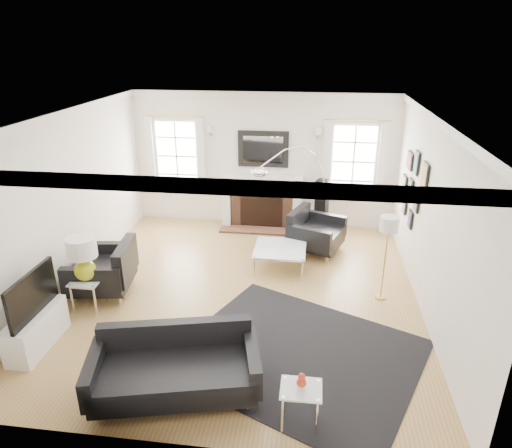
# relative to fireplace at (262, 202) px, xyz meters

# --- Properties ---
(floor) EXTENTS (6.00, 6.00, 0.00)m
(floor) POSITION_rel_fireplace_xyz_m (0.00, -2.79, -0.54)
(floor) COLOR #9E7742
(floor) RESTS_ON ground
(back_wall) EXTENTS (5.50, 0.04, 2.80)m
(back_wall) POSITION_rel_fireplace_xyz_m (0.00, 0.21, 0.86)
(back_wall) COLOR white
(back_wall) RESTS_ON floor
(front_wall) EXTENTS (5.50, 0.04, 2.80)m
(front_wall) POSITION_rel_fireplace_xyz_m (0.00, -5.79, 0.86)
(front_wall) COLOR white
(front_wall) RESTS_ON floor
(left_wall) EXTENTS (0.04, 6.00, 2.80)m
(left_wall) POSITION_rel_fireplace_xyz_m (-2.75, -2.79, 0.86)
(left_wall) COLOR white
(left_wall) RESTS_ON floor
(right_wall) EXTENTS (0.04, 6.00, 2.80)m
(right_wall) POSITION_rel_fireplace_xyz_m (2.75, -2.79, 0.86)
(right_wall) COLOR white
(right_wall) RESTS_ON floor
(ceiling) EXTENTS (5.50, 6.00, 0.02)m
(ceiling) POSITION_rel_fireplace_xyz_m (0.00, -2.79, 2.26)
(ceiling) COLOR white
(ceiling) RESTS_ON back_wall
(crown_molding) EXTENTS (5.50, 6.00, 0.12)m
(crown_molding) POSITION_rel_fireplace_xyz_m (0.00, -2.79, 2.20)
(crown_molding) COLOR white
(crown_molding) RESTS_ON back_wall
(fireplace) EXTENTS (1.70, 0.69, 1.11)m
(fireplace) POSITION_rel_fireplace_xyz_m (0.00, 0.00, 0.00)
(fireplace) COLOR white
(fireplace) RESTS_ON floor
(mantel_mirror) EXTENTS (1.05, 0.07, 0.75)m
(mantel_mirror) POSITION_rel_fireplace_xyz_m (0.00, 0.16, 1.11)
(mantel_mirror) COLOR black
(mantel_mirror) RESTS_ON back_wall
(window_left) EXTENTS (1.24, 0.15, 1.62)m
(window_left) POSITION_rel_fireplace_xyz_m (-1.85, 0.16, 0.92)
(window_left) COLOR white
(window_left) RESTS_ON back_wall
(window_right) EXTENTS (1.24, 0.15, 1.62)m
(window_right) POSITION_rel_fireplace_xyz_m (1.85, 0.16, 0.92)
(window_right) COLOR white
(window_right) RESTS_ON back_wall
(gallery_wall) EXTENTS (0.04, 1.73, 1.29)m
(gallery_wall) POSITION_rel_fireplace_xyz_m (2.72, -1.50, 0.99)
(gallery_wall) COLOR black
(gallery_wall) RESTS_ON right_wall
(tv_unit) EXTENTS (0.35, 1.00, 1.09)m
(tv_unit) POSITION_rel_fireplace_xyz_m (-2.44, -4.49, -0.21)
(tv_unit) COLOR white
(tv_unit) RESTS_ON floor
(area_rug) EXTENTS (3.66, 3.42, 0.01)m
(area_rug) POSITION_rel_fireplace_xyz_m (0.97, -4.23, -0.54)
(area_rug) COLOR black
(area_rug) RESTS_ON floor
(sofa) EXTENTS (2.03, 1.27, 0.62)m
(sofa) POSITION_rel_fireplace_xyz_m (-0.40, -5.06, -0.21)
(sofa) COLOR black
(sofa) RESTS_ON floor
(armchair_left) EXTENTS (1.05, 1.14, 0.70)m
(armchair_left) POSITION_rel_fireplace_xyz_m (-2.13, -3.05, -0.15)
(armchair_left) COLOR black
(armchair_left) RESTS_ON floor
(armchair_right) EXTENTS (1.16, 1.22, 0.66)m
(armchair_right) POSITION_rel_fireplace_xyz_m (1.11, -1.10, -0.17)
(armchair_right) COLOR black
(armchair_right) RESTS_ON floor
(coffee_table) EXTENTS (0.89, 0.89, 0.40)m
(coffee_table) POSITION_rel_fireplace_xyz_m (0.54, -1.88, -0.18)
(coffee_table) COLOR silver
(coffee_table) RESTS_ON floor
(side_table_left) EXTENTS (0.43, 0.43, 0.48)m
(side_table_left) POSITION_rel_fireplace_xyz_m (-2.20, -3.52, -0.17)
(side_table_left) COLOR silver
(side_table_left) RESTS_ON floor
(nesting_table) EXTENTS (0.43, 0.36, 0.47)m
(nesting_table) POSITION_rel_fireplace_xyz_m (1.04, -5.36, -0.18)
(nesting_table) COLOR silver
(nesting_table) RESTS_ON floor
(gourd_lamp) EXTENTS (0.42, 0.42, 0.68)m
(gourd_lamp) POSITION_rel_fireplace_xyz_m (-2.20, -3.52, 0.33)
(gourd_lamp) COLOR #B6BA17
(gourd_lamp) RESTS_ON side_table_left
(orange_vase) EXTENTS (0.11, 0.11, 0.17)m
(orange_vase) POSITION_rel_fireplace_xyz_m (1.04, -5.36, 0.02)
(orange_vase) COLOR red
(orange_vase) RESTS_ON nesting_table
(arc_floor_lamp) EXTENTS (1.45, 1.34, 2.05)m
(arc_floor_lamp) POSITION_rel_fireplace_xyz_m (0.71, -0.91, 0.56)
(arc_floor_lamp) COLOR white
(arc_floor_lamp) RESTS_ON floor
(stick_floor_lamp) EXTENTS (0.28, 0.28, 1.37)m
(stick_floor_lamp) POSITION_rel_fireplace_xyz_m (2.20, -2.67, 0.64)
(stick_floor_lamp) COLOR gold
(stick_floor_lamp) RESTS_ON floor
(speaker_tower) EXTENTS (0.30, 0.30, 1.17)m
(speaker_tower) POSITION_rel_fireplace_xyz_m (1.25, -0.27, 0.04)
(speaker_tower) COLOR black
(speaker_tower) RESTS_ON floor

